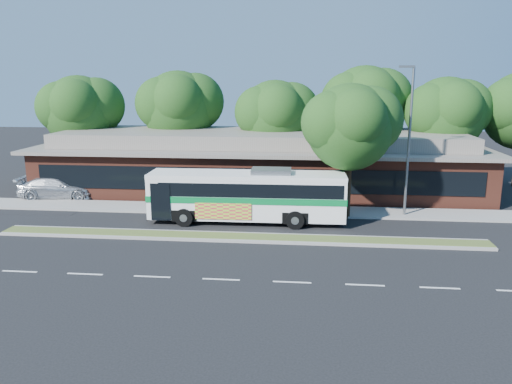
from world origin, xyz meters
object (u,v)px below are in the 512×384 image
at_px(lamp_post, 409,137).
at_px(sidewalk_tree, 356,125).
at_px(transit_bus, 248,192).
at_px(sedan, 58,187).

bearing_deg(lamp_post, sidewalk_tree, -169.76).
bearing_deg(lamp_post, transit_bus, -166.88).
height_order(lamp_post, sidewalk_tree, lamp_post).
relative_size(transit_bus, sedan, 2.12).
distance_m(sedan, sidewalk_tree, 21.16).
height_order(sedan, sidewalk_tree, sidewalk_tree).
relative_size(lamp_post, transit_bus, 0.79).
bearing_deg(lamp_post, sedan, 173.97).
bearing_deg(sidewalk_tree, lamp_post, 10.24).
relative_size(lamp_post, sedan, 1.66).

